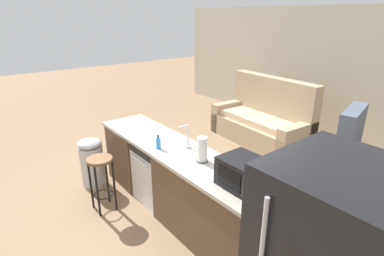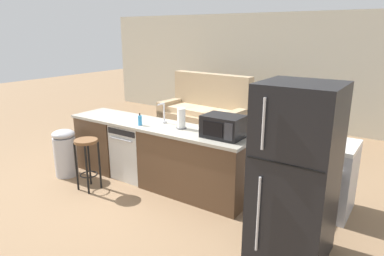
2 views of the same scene
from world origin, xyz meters
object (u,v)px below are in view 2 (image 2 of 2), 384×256
Objects in this scene: paper_towel_roll at (181,119)px; couch at (206,114)px; stove_range at (321,175)px; bar_stool at (87,154)px; trash_bin at (65,152)px; soap_bottle at (140,120)px; dishwasher at (136,150)px; refrigerator at (295,173)px; microwave at (223,126)px; kettle at (314,130)px; armchair at (289,135)px.

paper_towel_roll is 0.14× the size of couch.
stove_range is 0.44× the size of couch.
bar_stool is 0.71m from trash_bin.
couch is (-0.73, 2.93, -0.58)m from soap_bottle.
dishwasher is at bearing 32.42° from trash_bin.
paper_towel_roll is at bearing 161.82° from refrigerator.
microwave is 0.68× the size of bar_stool.
kettle is 3.65m from trash_bin.
couch is 2.10m from armchair.
stove_range is 2.10m from armchair.
microwave is at bearing -0.05° from dishwasher.
soap_bottle is (0.26, -0.17, 0.55)m from dishwasher.
kettle reaches higher than stove_range.
kettle is at bearing 97.68° from refrigerator.
trash_bin is 0.62× the size of armchair.
paper_towel_roll reaches higher than microwave.
couch is at bearing 144.36° from kettle.
couch is at bearing 82.19° from trash_bin.
trash_bin is at bearing -130.28° from armchair.
armchair reaches higher than kettle.
couch reaches higher than kettle.
paper_towel_roll is 0.38× the size of bar_stool.
dishwasher is 2.70m from refrigerator.
bar_stool is at bearing -156.00° from stove_range.
dishwasher is at bearing 147.17° from soap_bottle.
dishwasher is 2.66m from stove_range.
stove_range is 1.93m from paper_towel_roll.
microwave is at bearing -153.32° from stove_range.
stove_range is at bearing 16.99° from soap_bottle.
stove_range is at bearing -60.91° from armchair.
dishwasher is 2.81m from couch.
armchair reaches higher than dishwasher.
refrigerator is at bearing 3.44° from bar_stool.
refrigerator is 4.55m from couch.
dishwasher is 2.86m from armchair.
paper_towel_roll is at bearing -64.33° from couch.
refrigerator reaches higher than stove_range.
couch is at bearing 144.22° from stove_range.
refrigerator reaches higher than couch.
stove_range is at bearing 11.91° from dishwasher.
stove_range is at bearing 16.45° from paper_towel_roll.
kettle reaches higher than dishwasher.
armchair is (2.52, 2.97, -0.03)m from trash_bin.
microwave is at bearing -91.83° from armchair.
bar_stool is (-2.85, -0.17, -0.34)m from refrigerator.
kettle reaches higher than bar_stool.
dishwasher reaches higher than trash_bin.
soap_bottle is (-2.34, -0.72, 0.52)m from stove_range.
microwave is 1.26m from soap_bottle.
stove_range is 3.72m from trash_bin.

